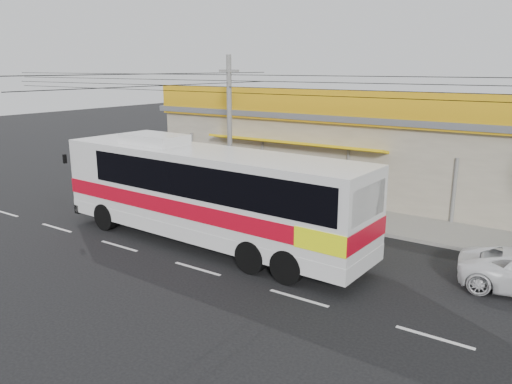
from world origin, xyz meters
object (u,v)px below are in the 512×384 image
motorbike_red (239,183)px  motorbike_dark (195,180)px  utility_pole (229,83)px  coach_bus (210,190)px

motorbike_red → motorbike_dark: 2.64m
motorbike_dark → utility_pole: bearing=-108.3°
utility_pole → motorbike_red: bearing=115.4°
coach_bus → utility_pole: (-2.72, 4.83, 3.84)m
utility_pole → motorbike_dark: bearing=158.6°
motorbike_red → utility_pole: size_ratio=0.06×
coach_bus → utility_pole: utility_pole is taller
motorbike_red → utility_pole: bearing=-158.7°
coach_bus → motorbike_red: bearing=120.5°
coach_bus → motorbike_dark: (-6.24, 6.21, -1.53)m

